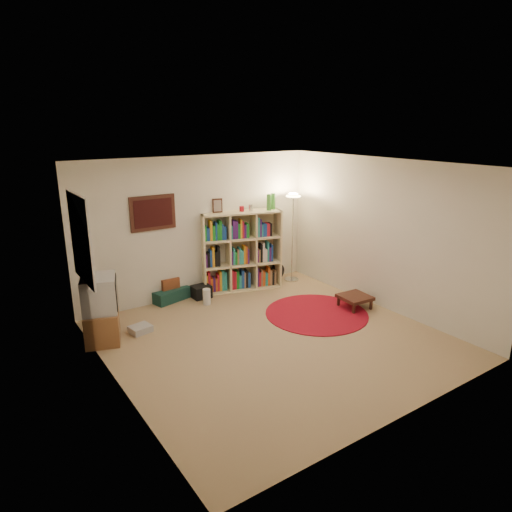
{
  "coord_description": "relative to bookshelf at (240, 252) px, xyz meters",
  "views": [
    {
      "loc": [
        -3.6,
        -4.85,
        3.05
      ],
      "look_at": [
        0.1,
        0.6,
        1.1
      ],
      "focal_mm": 32.0,
      "sensor_mm": 36.0,
      "label": 1
    }
  ],
  "objects": [
    {
      "name": "wicker_basket",
      "position": [
        -1.34,
        0.25,
        -0.41
      ],
      "size": [
        0.35,
        0.26,
        0.19
      ],
      "rotation": [
        0.0,
        0.0,
        0.08
      ],
      "color": "brown",
      "rests_on": "suitcase"
    },
    {
      "name": "side_table",
      "position": [
        1.11,
        -1.89,
        -0.53
      ],
      "size": [
        0.51,
        0.51,
        0.22
      ],
      "rotation": [
        0.0,
        0.0,
        -0.07
      ],
      "color": "#341812",
      "rests_on": "ground"
    },
    {
      "name": "tv_stand",
      "position": [
        -2.78,
        -0.69,
        -0.25
      ],
      "size": [
        0.65,
        0.78,
        0.97
      ],
      "rotation": [
        0.0,
        0.0,
        -0.32
      ],
      "color": "brown",
      "rests_on": "ground"
    },
    {
      "name": "paper_towel",
      "position": [
        -0.9,
        -0.35,
        -0.58
      ],
      "size": [
        0.16,
        0.16,
        0.28
      ],
      "rotation": [
        0.0,
        0.0,
        0.23
      ],
      "color": "silver",
      "rests_on": "ground"
    },
    {
      "name": "floor_fan",
      "position": [
        0.82,
        -0.08,
        -0.53
      ],
      "size": [
        0.32,
        0.18,
        0.37
      ],
      "rotation": [
        0.0,
        0.0,
        0.09
      ],
      "color": "black",
      "rests_on": "ground"
    },
    {
      "name": "suitcase",
      "position": [
        -1.35,
        0.23,
        -0.61
      ],
      "size": [
        0.74,
        0.57,
        0.21
      ],
      "rotation": [
        0.0,
        0.0,
        0.24
      ],
      "color": "#12332E",
      "rests_on": "ground"
    },
    {
      "name": "floor_lamp",
      "position": [
        1.1,
        -0.18,
        0.73
      ],
      "size": [
        0.36,
        0.36,
        1.75
      ],
      "rotation": [
        0.0,
        0.0,
        -0.07
      ],
      "color": "silver",
      "rests_on": "ground"
    },
    {
      "name": "duffel_bag",
      "position": [
        -0.83,
        -0.01,
        -0.61
      ],
      "size": [
        0.32,
        0.27,
        0.22
      ],
      "rotation": [
        0.0,
        0.0,
        0.0
      ],
      "color": "black",
      "rests_on": "ground"
    },
    {
      "name": "red_rug",
      "position": [
        0.4,
        -1.73,
        -0.71
      ],
      "size": [
        1.68,
        1.68,
        0.01
      ],
      "color": "maroon",
      "rests_on": "ground"
    },
    {
      "name": "room",
      "position": [
        -0.78,
        -2.01,
        0.54
      ],
      "size": [
        4.54,
        4.54,
        2.54
      ],
      "color": "#9C7F5B",
      "rests_on": "ground"
    },
    {
      "name": "bookshelf",
      "position": [
        0.0,
        0.0,
        0.0
      ],
      "size": [
        1.54,
        0.82,
        1.78
      ],
      "rotation": [
        0.0,
        0.0,
        -0.28
      ],
      "color": "beige",
      "rests_on": "ground"
    },
    {
      "name": "dvd_box",
      "position": [
        -2.25,
        -0.75,
        -0.67
      ],
      "size": [
        0.34,
        0.3,
        0.1
      ],
      "rotation": [
        0.0,
        0.0,
        0.18
      ],
      "color": "#AFAEB3",
      "rests_on": "ground"
    }
  ]
}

